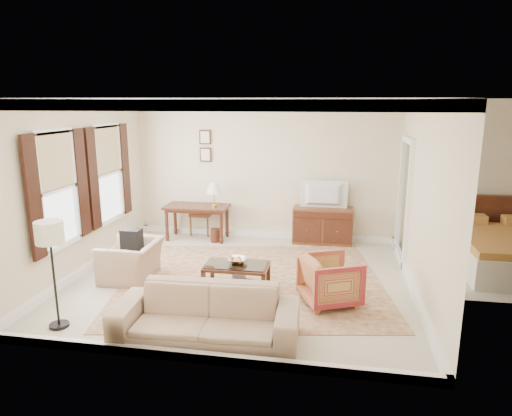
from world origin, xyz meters
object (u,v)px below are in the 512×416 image
(coffee_table, at_px, (237,270))
(sofa, at_px, (206,307))
(sideboard, at_px, (323,225))
(tv, at_px, (324,186))
(striped_armchair, at_px, (330,278))
(writing_desk, at_px, (197,211))
(club_armchair, at_px, (131,254))

(coffee_table, distance_m, sofa, 1.58)
(sideboard, bearing_deg, tv, -90.00)
(striped_armchair, bearing_deg, tv, -19.88)
(coffee_table, bearing_deg, tv, 64.77)
(sideboard, relative_size, sofa, 0.54)
(writing_desk, height_order, sideboard, sideboard)
(tv, distance_m, sofa, 4.44)
(sideboard, xyz_separation_m, tv, (0.00, -0.02, 0.83))
(tv, relative_size, coffee_table, 0.93)
(club_armchair, bearing_deg, coffee_table, 85.09)
(coffee_table, relative_size, sofa, 0.44)
(coffee_table, height_order, sofa, sofa)
(writing_desk, bearing_deg, sideboard, 3.71)
(writing_desk, bearing_deg, coffee_table, -60.56)
(striped_armchair, bearing_deg, writing_desk, 22.09)
(writing_desk, distance_m, sofa, 4.26)
(coffee_table, bearing_deg, club_armchair, 175.63)
(tv, height_order, club_armchair, tv)
(sideboard, height_order, striped_armchair, striped_armchair)
(club_armchair, bearing_deg, tv, 128.69)
(sideboard, bearing_deg, coffee_table, -115.07)
(writing_desk, bearing_deg, striped_armchair, -43.96)
(tv, distance_m, coffee_table, 3.02)
(sofa, bearing_deg, striped_armchair, 39.46)
(tv, relative_size, striped_armchair, 1.17)
(sideboard, bearing_deg, writing_desk, -176.29)
(writing_desk, xyz_separation_m, coffee_table, (1.39, -2.46, -0.30))
(sofa, bearing_deg, writing_desk, 106.21)
(sideboard, height_order, coffee_table, sideboard)
(tv, xyz_separation_m, sofa, (-1.27, -4.19, -0.76))
(writing_desk, bearing_deg, club_armchair, -100.02)
(writing_desk, distance_m, tv, 2.69)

